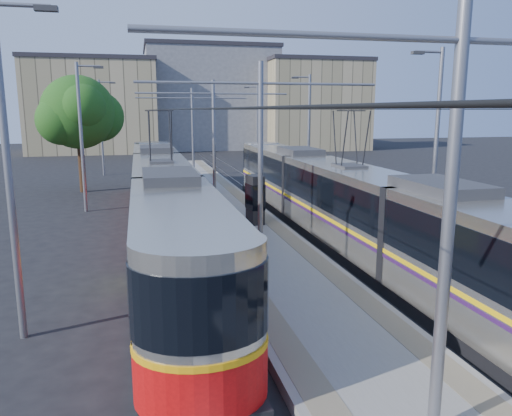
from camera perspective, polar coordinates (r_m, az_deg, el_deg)
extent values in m
plane|color=black|center=(12.71, 9.40, -14.81)|extent=(160.00, 160.00, 0.00)
cube|color=gray|center=(28.40, -3.82, 0.20)|extent=(4.00, 50.00, 0.30)
cube|color=gray|center=(28.17, -6.73, 0.38)|extent=(0.70, 50.00, 0.01)
cube|color=gray|center=(28.63, -0.96, 0.63)|extent=(0.70, 50.00, 0.01)
cube|color=gray|center=(28.06, -12.54, -0.46)|extent=(0.07, 70.00, 0.03)
cube|color=gray|center=(28.11, -9.62, -0.33)|extent=(0.07, 70.00, 0.03)
cube|color=gray|center=(29.02, 1.81, 0.19)|extent=(0.07, 70.00, 0.03)
cube|color=gray|center=(29.42, 4.51, 0.31)|extent=(0.07, 70.00, 0.03)
cube|color=black|center=(22.55, -10.50, -2.72)|extent=(2.30, 28.73, 0.40)
cube|color=#B4B0A5|center=(22.21, -10.65, 1.42)|extent=(2.40, 27.13, 2.90)
cube|color=black|center=(22.14, -10.70, 2.69)|extent=(2.43, 27.13, 1.30)
cube|color=orange|center=(22.28, -10.62, 0.40)|extent=(2.43, 27.13, 0.12)
cube|color=red|center=(22.38, -10.57, -0.86)|extent=(2.42, 27.13, 1.10)
cube|color=#2D2D30|center=(22.00, -10.80, 5.52)|extent=(1.68, 3.00, 0.30)
cube|color=black|center=(20.79, 10.30, -3.90)|extent=(2.30, 30.79, 0.40)
cube|color=#B5B1A6|center=(20.43, 10.46, 0.58)|extent=(2.40, 29.19, 2.90)
cube|color=black|center=(20.34, 10.51, 1.96)|extent=(2.43, 29.19, 1.30)
cube|color=yellow|center=(20.50, 10.42, -0.52)|extent=(2.43, 29.19, 0.12)
cube|color=#36154C|center=(20.53, 10.41, -0.93)|extent=(2.43, 29.19, 0.10)
cube|color=#2D2D30|center=(20.20, 10.62, 5.04)|extent=(1.68, 3.00, 0.30)
cylinder|color=gray|center=(8.12, 21.12, -1.93)|extent=(0.20, 0.20, 7.00)
cylinder|color=gray|center=(7.99, 22.53, 17.28)|extent=(9.20, 0.10, 0.10)
cylinder|color=gray|center=(19.14, 0.52, 5.96)|extent=(0.20, 0.20, 7.00)
cylinder|color=gray|center=(19.08, 0.53, 14.06)|extent=(9.20, 0.10, 0.10)
cylinder|color=gray|center=(30.89, -4.84, 7.90)|extent=(0.20, 0.20, 7.00)
cylinder|color=gray|center=(30.86, -4.92, 12.91)|extent=(9.20, 0.10, 0.10)
cylinder|color=gray|center=(42.79, -7.24, 8.75)|extent=(0.20, 0.20, 7.00)
cylinder|color=gray|center=(42.76, -7.33, 12.36)|extent=(9.20, 0.10, 0.10)
cylinder|color=black|center=(27.52, -11.52, 10.97)|extent=(0.02, 70.00, 0.02)
cylinder|color=black|center=(28.69, 3.29, 11.17)|extent=(0.02, 70.00, 0.02)
cylinder|color=gray|center=(12.95, -26.42, 3.19)|extent=(0.18, 0.18, 8.00)
cube|color=#2D2D30|center=(12.84, -22.87, 20.27)|extent=(0.50, 0.22, 0.12)
cylinder|color=gray|center=(28.70, -19.33, 7.47)|extent=(0.18, 0.18, 8.00)
cube|color=#2D2D30|center=(28.66, -17.57, 15.09)|extent=(0.50, 0.22, 0.12)
cylinder|color=gray|center=(44.63, -17.26, 8.69)|extent=(0.18, 0.18, 8.00)
cube|color=#2D2D30|center=(44.60, -16.09, 13.58)|extent=(0.50, 0.22, 0.12)
cylinder|color=gray|center=(22.13, 19.87, 6.52)|extent=(0.18, 0.18, 8.00)
cube|color=#2D2D30|center=(21.61, 18.00, 16.52)|extent=(0.50, 0.22, 0.12)
cylinder|color=gray|center=(36.58, 6.04, 8.69)|extent=(0.18, 0.18, 8.00)
cube|color=#2D2D30|center=(36.27, 4.47, 14.63)|extent=(0.50, 0.22, 0.12)
cylinder|color=gray|center=(51.95, 0.15, 9.46)|extent=(0.18, 0.18, 8.00)
cube|color=#2D2D30|center=(51.73, -1.07, 13.61)|extent=(0.50, 0.22, 0.12)
cube|color=black|center=(23.19, -0.10, 0.98)|extent=(0.73, 1.06, 2.27)
cube|color=black|center=(23.17, -0.10, 1.34)|extent=(0.77, 1.11, 1.18)
cylinder|color=#382314|center=(36.06, -19.27, 4.31)|extent=(0.45, 0.45, 3.25)
sphere|color=#174614|center=(35.85, -19.66, 10.27)|extent=(4.87, 4.87, 4.87)
sphere|color=#174614|center=(36.55, -17.57, 9.93)|extent=(3.45, 3.45, 3.45)
cube|color=tan|center=(70.72, -18.02, 10.84)|extent=(16.00, 12.00, 11.60)
cube|color=#262328|center=(71.00, -18.32, 15.71)|extent=(16.32, 12.24, 0.50)
cube|color=gray|center=(75.26, -5.33, 12.19)|extent=(18.00, 14.00, 13.92)
cube|color=#262328|center=(75.74, -5.43, 17.65)|extent=(18.36, 14.28, 0.50)
cube|color=tan|center=(72.77, 6.58, 11.45)|extent=(14.00, 10.00, 11.99)
cube|color=#262328|center=(73.08, 6.69, 16.35)|extent=(14.28, 10.20, 0.50)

